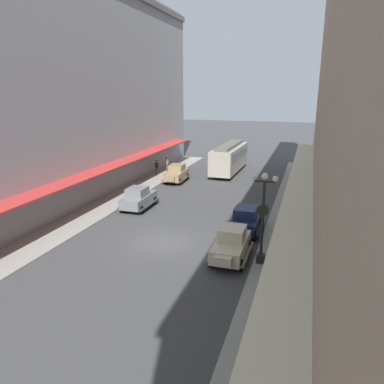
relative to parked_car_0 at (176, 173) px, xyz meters
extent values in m
plane|color=#424244|center=(4.88, -15.70, -0.94)|extent=(200.00, 200.00, 0.00)
cube|color=#99968E|center=(-2.62, -15.70, -0.87)|extent=(3.00, 60.00, 0.15)
cube|color=#99968E|center=(12.38, -15.70, -0.87)|extent=(3.00, 60.00, 0.15)
cube|color=#939399|center=(-5.37, -15.70, 8.67)|extent=(2.50, 60.00, 19.22)
cube|color=#BF3333|center=(-3.22, -15.70, 2.06)|extent=(1.80, 54.00, 0.16)
cube|color=gray|center=(15.13, -15.70, 10.83)|extent=(2.50, 60.00, 23.54)
cube|color=beige|center=(12.98, -15.70, 2.06)|extent=(1.80, 54.00, 0.16)
cube|color=#997F5B|center=(0.00, -0.03, -0.20)|extent=(1.87, 3.97, 0.80)
cube|color=#997F5B|center=(-0.01, 0.22, 0.55)|extent=(1.51, 1.76, 0.70)
cube|color=#8C9EA8|center=(-0.01, 0.22, 0.55)|extent=(1.44, 1.72, 0.42)
cube|color=#997F5B|center=(0.10, -2.16, -0.15)|extent=(0.95, 0.40, 0.52)
cube|color=#4C3F2D|center=(0.95, 0.01, -0.52)|extent=(0.39, 3.52, 0.12)
cube|color=#4C3F2D|center=(-0.95, -0.08, -0.52)|extent=(0.39, 3.52, 0.12)
cylinder|color=black|center=(0.87, -1.36, -0.60)|extent=(0.25, 0.69, 0.68)
cylinder|color=black|center=(-0.74, -1.43, -0.60)|extent=(0.25, 0.69, 0.68)
cylinder|color=black|center=(0.75, 1.37, -0.60)|extent=(0.25, 0.69, 0.68)
cylinder|color=black|center=(-0.87, 1.29, -0.60)|extent=(0.25, 0.69, 0.68)
cube|color=slate|center=(0.23, -9.71, -0.20)|extent=(1.73, 3.91, 0.80)
cube|color=slate|center=(0.23, -9.96, 0.55)|extent=(1.45, 1.71, 0.70)
cube|color=#8C9EA8|center=(0.23, -9.96, 0.55)|extent=(1.38, 1.67, 0.42)
cube|color=slate|center=(0.22, -7.58, -0.15)|extent=(0.94, 0.37, 0.52)
cube|color=#393A3D|center=(-0.72, -9.72, -0.52)|extent=(0.26, 3.51, 0.12)
cube|color=#393A3D|center=(1.18, -9.71, -0.52)|extent=(0.26, 3.51, 0.12)
cylinder|color=black|center=(-0.59, -8.35, -0.60)|extent=(0.22, 0.68, 0.68)
cylinder|color=black|center=(1.03, -8.34, -0.60)|extent=(0.22, 0.68, 0.68)
cylinder|color=black|center=(-0.57, -11.08, -0.60)|extent=(0.22, 0.68, 0.68)
cylinder|color=black|center=(1.05, -11.07, -0.60)|extent=(0.22, 0.68, 0.68)
cube|color=beige|center=(9.53, -16.71, -0.20)|extent=(1.71, 3.90, 0.80)
cube|color=beige|center=(9.53, -16.46, 0.55)|extent=(1.44, 1.70, 0.70)
cube|color=#8C9EA8|center=(9.53, -16.46, 0.55)|extent=(1.37, 1.67, 0.42)
cube|color=beige|center=(9.53, -18.84, -0.15)|extent=(0.94, 0.36, 0.52)
cube|color=#6D6856|center=(10.48, -16.71, -0.52)|extent=(0.25, 3.51, 0.12)
cube|color=#6D6856|center=(8.58, -16.72, -0.52)|extent=(0.25, 3.51, 0.12)
cylinder|color=black|center=(10.34, -18.08, -0.60)|extent=(0.22, 0.68, 0.68)
cylinder|color=black|center=(8.72, -18.08, -0.60)|extent=(0.22, 0.68, 0.68)
cylinder|color=black|center=(10.33, -15.35, -0.60)|extent=(0.22, 0.68, 0.68)
cylinder|color=black|center=(8.72, -15.35, -0.60)|extent=(0.22, 0.68, 0.68)
cube|color=#19234C|center=(9.62, -12.24, -0.20)|extent=(1.71, 3.90, 0.80)
cube|color=#19234C|center=(9.62, -12.49, 0.55)|extent=(1.44, 1.70, 0.70)
cube|color=#8C9EA8|center=(9.62, -12.49, 0.55)|extent=(1.37, 1.67, 0.42)
cube|color=#19234C|center=(9.61, -10.11, -0.15)|extent=(0.94, 0.36, 0.52)
cube|color=black|center=(8.67, -12.25, -0.52)|extent=(0.25, 3.51, 0.12)
cube|color=black|center=(10.57, -12.24, -0.52)|extent=(0.25, 3.51, 0.12)
cylinder|color=black|center=(8.81, -10.88, -0.60)|extent=(0.22, 0.68, 0.68)
cylinder|color=black|center=(10.42, -10.88, -0.60)|extent=(0.22, 0.68, 0.68)
cylinder|color=black|center=(8.81, -13.61, -0.60)|extent=(0.22, 0.68, 0.68)
cylinder|color=black|center=(10.43, -13.61, -0.60)|extent=(0.22, 0.68, 0.68)
cube|color=#ADA899|center=(4.43, 6.26, 0.81)|extent=(2.71, 9.65, 2.70)
cube|color=#5F5C54|center=(4.43, 6.26, 2.34)|extent=(1.69, 8.67, 0.36)
cube|color=#8C9EA8|center=(4.43, 6.26, 1.28)|extent=(2.71, 8.88, 0.95)
cube|color=black|center=(4.37, 3.38, -0.74)|extent=(2.03, 1.24, 0.40)
cube|color=black|center=(4.49, 9.14, -0.74)|extent=(2.03, 1.24, 0.40)
cube|color=black|center=(11.28, -17.00, -0.54)|extent=(0.44, 0.44, 0.50)
cylinder|color=black|center=(11.28, -17.00, 1.81)|extent=(0.16, 0.16, 4.20)
cube|color=black|center=(11.28, -17.00, 3.91)|extent=(1.10, 0.10, 0.10)
sphere|color=white|center=(10.73, -17.00, 4.09)|extent=(0.32, 0.32, 0.32)
sphere|color=white|center=(11.83, -17.00, 4.09)|extent=(0.32, 0.32, 0.32)
sphere|color=white|center=(11.28, -17.00, 4.19)|extent=(0.36, 0.36, 0.36)
cylinder|color=black|center=(11.28, -17.00, 2.31)|extent=(0.64, 0.18, 0.64)
cylinder|color=silver|center=(11.28, -16.90, 2.31)|extent=(0.56, 0.02, 0.56)
cylinder|color=#B21E19|center=(-1.47, -7.82, -0.44)|extent=(0.24, 0.24, 0.70)
sphere|color=#B21E19|center=(-1.47, -7.82, -0.07)|extent=(0.20, 0.20, 0.20)
cylinder|color=#4C4238|center=(-3.08, 1.84, -0.37)|extent=(0.24, 0.24, 0.85)
cube|color=#26262D|center=(-3.08, 1.84, 0.34)|extent=(0.36, 0.22, 0.56)
sphere|color=tan|center=(-3.08, 1.84, 0.74)|extent=(0.22, 0.22, 0.22)
cylinder|color=black|center=(-3.08, 1.84, 0.86)|extent=(0.28, 0.28, 0.04)
cylinder|color=#2D2D33|center=(13.05, -0.23, -0.37)|extent=(0.24, 0.24, 0.85)
cube|color=#8C6647|center=(13.05, -0.23, 0.34)|extent=(0.36, 0.22, 0.56)
sphere|color=brown|center=(13.05, -0.23, 0.74)|extent=(0.22, 0.22, 0.22)
cylinder|color=#4C4238|center=(-2.67, 4.02, -0.37)|extent=(0.24, 0.24, 0.85)
cube|color=#8C6647|center=(-2.67, 4.02, 0.34)|extent=(0.36, 0.22, 0.56)
sphere|color=#9E7051|center=(-2.67, 4.02, 0.74)|extent=(0.22, 0.22, 0.22)
cylinder|color=black|center=(-2.67, 4.02, 0.86)|extent=(0.28, 0.28, 0.04)
camera|label=1|loc=(13.38, -36.13, 8.55)|focal=34.28mm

